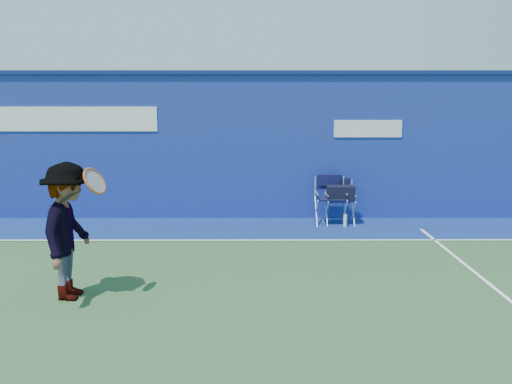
{
  "coord_description": "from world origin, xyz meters",
  "views": [
    {
      "loc": [
        1.25,
        -6.23,
        2.58
      ],
      "look_at": [
        1.28,
        2.6,
        1.0
      ],
      "focal_mm": 38.0,
      "sensor_mm": 36.0,
      "label": 1
    }
  ],
  "objects_px": {
    "water_bottle": "(345,221)",
    "directors_chair_left": "(330,208)",
    "directors_chair_right": "(340,206)",
    "tennis_player": "(69,231)"
  },
  "relations": [
    {
      "from": "tennis_player",
      "to": "directors_chair_right",
      "type": "bearing_deg",
      "value": 44.66
    },
    {
      "from": "water_bottle",
      "to": "tennis_player",
      "type": "relative_size",
      "value": 0.14
    },
    {
      "from": "tennis_player",
      "to": "water_bottle",
      "type": "bearing_deg",
      "value": 42.16
    },
    {
      "from": "directors_chair_left",
      "to": "directors_chair_right",
      "type": "xyz_separation_m",
      "value": [
        0.19,
        0.0,
        0.05
      ]
    },
    {
      "from": "directors_chair_right",
      "to": "tennis_player",
      "type": "bearing_deg",
      "value": -135.34
    },
    {
      "from": "water_bottle",
      "to": "tennis_player",
      "type": "xyz_separation_m",
      "value": [
        -4.17,
        -3.77,
        0.76
      ]
    },
    {
      "from": "directors_chair_right",
      "to": "water_bottle",
      "type": "xyz_separation_m",
      "value": [
        0.07,
        -0.28,
        -0.25
      ]
    },
    {
      "from": "directors_chair_left",
      "to": "directors_chair_right",
      "type": "bearing_deg",
      "value": 0.43
    },
    {
      "from": "directors_chair_left",
      "to": "directors_chair_right",
      "type": "height_order",
      "value": "directors_chair_left"
    },
    {
      "from": "water_bottle",
      "to": "directors_chair_left",
      "type": "bearing_deg",
      "value": 133.7
    }
  ]
}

